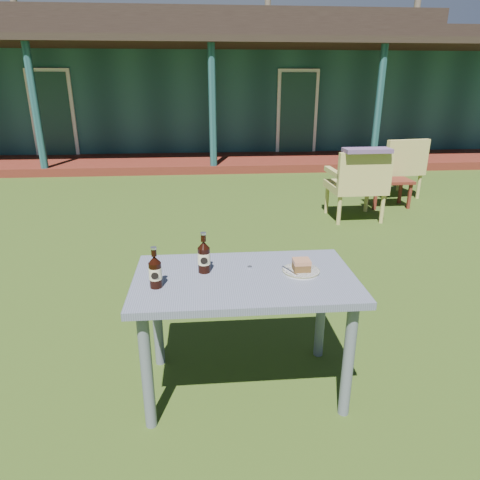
{
  "coord_description": "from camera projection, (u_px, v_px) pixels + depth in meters",
  "views": [
    {
      "loc": [
        -0.21,
        -3.69,
        1.7
      ],
      "look_at": [
        0.0,
        -1.3,
        0.82
      ],
      "focal_mm": 32.0,
      "sensor_mm": 36.0,
      "label": 1
    }
  ],
  "objects": [
    {
      "name": "ground",
      "position": [
        228.0,
        274.0,
        4.06
      ],
      "size": [
        80.0,
        80.0,
        0.0
      ],
      "primitive_type": "plane",
      "color": "#334916"
    },
    {
      "name": "pavilion",
      "position": [
        208.0,
        86.0,
        12.28
      ],
      "size": [
        15.8,
        8.3,
        3.45
      ],
      "color": "#1B4346",
      "rests_on": "ground"
    },
    {
      "name": "fork",
      "position": [
        290.0,
        271.0,
        2.34
      ],
      "size": [
        0.07,
        0.13,
        0.0
      ],
      "primitive_type": "cube",
      "rotation": [
        0.0,
        0.0,
        0.43
      ],
      "color": "silver",
      "rests_on": "plate"
    },
    {
      "name": "bottle_cap",
      "position": [
        250.0,
        267.0,
        2.42
      ],
      "size": [
        0.03,
        0.03,
        0.01
      ],
      "primitive_type": "cylinder",
      "color": "silver",
      "rests_on": "cafe_table"
    },
    {
      "name": "floral_throw",
      "position": [
        367.0,
        150.0,
        5.17
      ],
      "size": [
        0.58,
        0.25,
        0.05
      ],
      "primitive_type": "cube",
      "rotation": [
        0.0,
        0.0,
        3.16
      ],
      "color": "#60456D",
      "rests_on": "armchair_left"
    },
    {
      "name": "plate",
      "position": [
        301.0,
        271.0,
        2.36
      ],
      "size": [
        0.2,
        0.2,
        0.01
      ],
      "color": "silver",
      "rests_on": "cafe_table"
    },
    {
      "name": "cola_bottle_near",
      "position": [
        204.0,
        256.0,
        2.34
      ],
      "size": [
        0.07,
        0.07,
        0.23
      ],
      "color": "black",
      "rests_on": "cafe_table"
    },
    {
      "name": "tree_mid",
      "position": [
        268.0,
        13.0,
        19.95
      ],
      "size": [
        0.28,
        0.28,
        9.5
      ],
      "primitive_type": "cylinder",
      "color": "brown",
      "rests_on": "ground"
    },
    {
      "name": "cake_slice",
      "position": [
        301.0,
        265.0,
        2.35
      ],
      "size": [
        0.09,
        0.09,
        0.06
      ],
      "color": "#4F3619",
      "rests_on": "plate"
    },
    {
      "name": "armchair_left",
      "position": [
        358.0,
        182.0,
        5.49
      ],
      "size": [
        0.69,
        0.65,
        0.91
      ],
      "color": "tan",
      "rests_on": "ground"
    },
    {
      "name": "cola_bottle_far",
      "position": [
        155.0,
        271.0,
        2.16
      ],
      "size": [
        0.07,
        0.07,
        0.22
      ],
      "color": "black",
      "rests_on": "cafe_table"
    },
    {
      "name": "armchair_right",
      "position": [
        399.0,
        164.0,
        6.62
      ],
      "size": [
        0.77,
        0.73,
        0.92
      ],
      "color": "tan",
      "rests_on": "ground"
    },
    {
      "name": "side_table",
      "position": [
        389.0,
        183.0,
        6.16
      ],
      "size": [
        0.6,
        0.4,
        0.4
      ],
      "color": "#5F2117",
      "rests_on": "ground"
    },
    {
      "name": "cafe_table",
      "position": [
        245.0,
        293.0,
        2.35
      ],
      "size": [
        1.2,
        0.7,
        0.72
      ],
      "color": "slate",
      "rests_on": "ground"
    }
  ]
}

